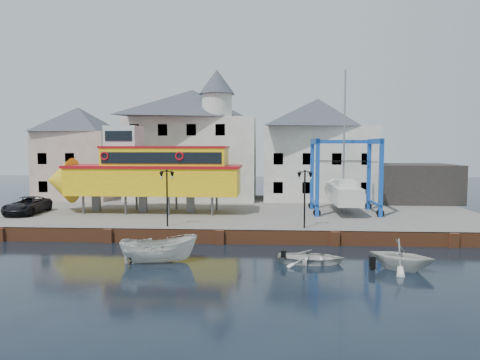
{
  "coord_description": "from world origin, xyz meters",
  "views": [
    {
      "loc": [
        3.19,
        -29.48,
        6.82
      ],
      "look_at": [
        1.0,
        7.0,
        4.0
      ],
      "focal_mm": 32.0,
      "sensor_mm": 36.0,
      "label": 1
    }
  ],
  "objects": [
    {
      "name": "ground",
      "position": [
        0.0,
        0.0,
        0.0
      ],
      "size": [
        140.0,
        140.0,
        0.0
      ],
      "primitive_type": "plane",
      "color": "black",
      "rests_on": "ground"
    },
    {
      "name": "van",
      "position": [
        -17.64,
        6.41,
        1.74
      ],
      "size": [
        2.78,
        5.46,
        1.48
      ],
      "primitive_type": "imported",
      "rotation": [
        0.0,
        0.0,
        0.06
      ],
      "color": "black",
      "rests_on": "hardstanding"
    },
    {
      "name": "hardstanding",
      "position": [
        0.0,
        11.0,
        0.5
      ],
      "size": [
        44.0,
        22.0,
        1.0
      ],
      "primitive_type": "cube",
      "color": "#67635D",
      "rests_on": "ground"
    },
    {
      "name": "lamp_post_left",
      "position": [
        -4.0,
        1.2,
        4.17
      ],
      "size": [
        1.12,
        0.32,
        4.2
      ],
      "color": "black",
      "rests_on": "hardstanding"
    },
    {
      "name": "motorboat_c",
      "position": [
        10.76,
        -5.66,
        0.0
      ],
      "size": [
        4.43,
        4.22,
        1.82
      ],
      "primitive_type": "imported",
      "rotation": [
        0.0,
        0.0,
        1.11
      ],
      "color": "silver",
      "rests_on": "ground"
    },
    {
      "name": "quay_wall",
      "position": [
        -0.0,
        0.1,
        0.5
      ],
      "size": [
        44.0,
        0.47,
        1.0
      ],
      "color": "brown",
      "rests_on": "ground"
    },
    {
      "name": "building_white_right",
      "position": [
        9.0,
        19.0,
        6.6
      ],
      "size": [
        12.0,
        8.0,
        11.2
      ],
      "color": "#B8B8AE",
      "rests_on": "hardstanding"
    },
    {
      "name": "travel_lift",
      "position": [
        10.14,
        9.34,
        3.11
      ],
      "size": [
        5.9,
        8.34,
        12.59
      ],
      "rotation": [
        0.0,
        0.0,
        -0.0
      ],
      "color": "#0D45A2",
      "rests_on": "hardstanding"
    },
    {
      "name": "shed_dark",
      "position": [
        19.0,
        17.0,
        3.0
      ],
      "size": [
        8.0,
        7.0,
        4.0
      ],
      "primitive_type": "cube",
      "color": "black",
      "rests_on": "hardstanding"
    },
    {
      "name": "tour_boat",
      "position": [
        -7.75,
        8.02,
        4.62
      ],
      "size": [
        17.68,
        4.48,
        7.68
      ],
      "rotation": [
        0.0,
        0.0,
        -0.01
      ],
      "color": "#59595E",
      "rests_on": "hardstanding"
    },
    {
      "name": "motorboat_b",
      "position": [
        5.86,
        -4.53,
        0.0
      ],
      "size": [
        4.13,
        3.11,
        0.81
      ],
      "primitive_type": "imported",
      "rotation": [
        0.0,
        0.0,
        1.49
      ],
      "color": "silver",
      "rests_on": "ground"
    },
    {
      "name": "building_pink",
      "position": [
        -18.0,
        18.0,
        6.15
      ],
      "size": [
        8.0,
        7.0,
        10.3
      ],
      "color": "tan",
      "rests_on": "hardstanding"
    },
    {
      "name": "motorboat_a",
      "position": [
        -3.1,
        -4.93,
        0.0
      ],
      "size": [
        4.79,
        2.56,
        1.76
      ],
      "primitive_type": "imported",
      "rotation": [
        0.0,
        0.0,
        1.77
      ],
      "color": "silver",
      "rests_on": "ground"
    },
    {
      "name": "lamp_post_right",
      "position": [
        6.0,
        1.2,
        4.17
      ],
      "size": [
        1.12,
        0.32,
        4.2
      ],
      "color": "black",
      "rests_on": "hardstanding"
    },
    {
      "name": "building_white_main",
      "position": [
        -4.87,
        18.39,
        7.34
      ],
      "size": [
        14.0,
        8.3,
        14.0
      ],
      "color": "#B8B8AE",
      "rests_on": "hardstanding"
    }
  ]
}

